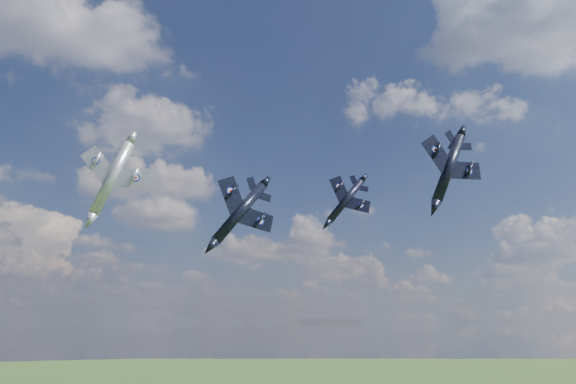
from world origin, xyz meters
name	(u,v)px	position (x,y,z in m)	size (l,w,h in m)	color
jet_lead_navy	(239,213)	(-1.50, 10.37, 78.76)	(11.20, 15.61, 3.23)	black
jet_right_navy	(449,168)	(16.65, -13.68, 81.21)	(9.16, 12.77, 2.64)	black
jet_high_navy	(346,201)	(27.04, 30.42, 86.95)	(10.61, 14.79, 3.06)	black
jet_left_silver	(112,178)	(-19.39, 10.66, 82.19)	(10.53, 14.68, 3.04)	gray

